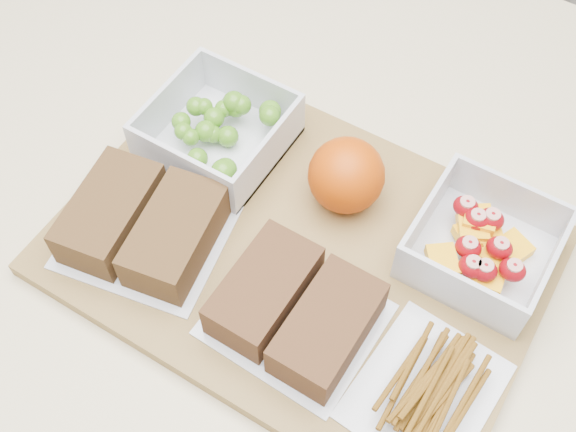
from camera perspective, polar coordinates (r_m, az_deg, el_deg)
name	(u,v)px	position (r m, az deg, el deg)	size (l,w,h in m)	color
counter	(286,399)	(1.08, -0.17, -14.27)	(1.20, 0.90, 0.90)	beige
cutting_board	(300,252)	(0.65, 0.94, -2.83)	(0.42, 0.30, 0.02)	olive
grape_container	(221,131)	(0.70, -5.33, 6.73)	(0.12, 0.12, 0.05)	silver
fruit_container	(482,246)	(0.65, 15.07, -2.33)	(0.12, 0.12, 0.05)	silver
orange	(346,175)	(0.65, 4.63, 3.22)	(0.07, 0.07, 0.07)	#C84404
sandwich_bag_left	(143,225)	(0.65, -11.38, -0.67)	(0.16, 0.15, 0.04)	silver
sandwich_bag_center	(296,310)	(0.59, 0.60, -7.40)	(0.14, 0.12, 0.04)	silver
pretzel_bag	(428,386)	(0.59, 10.97, -13.02)	(0.11, 0.13, 0.03)	silver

